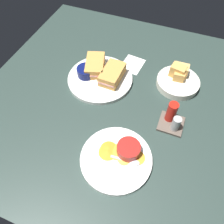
{
  "coord_description": "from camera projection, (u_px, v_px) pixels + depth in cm",
  "views": [
    {
      "loc": [
        55.07,
        19.32,
        70.45
      ],
      "look_at": [
        10.14,
        1.8,
        3.0
      ],
      "focal_mm": 35.66,
      "sensor_mm": 36.0,
      "label": 1
    }
  ],
  "objects": [
    {
      "name": "sandwich_half_near",
      "position": [
        112.0,
        74.0,
        0.93
      ],
      "size": [
        13.48,
        8.01,
        4.8
      ],
      "color": "#C68C42",
      "rests_on": "plate_sandwich_main"
    },
    {
      "name": "paper_napkin_folded",
      "position": [
        133.0,
        64.0,
        1.02
      ],
      "size": [
        11.91,
        10.14,
        0.4
      ],
      "primitive_type": "cube",
      "rotation": [
        0.0,
        0.0,
        -0.11
      ],
      "color": "white",
      "rests_on": "ground_plane"
    },
    {
      "name": "condiment_caddy",
      "position": [
        172.0,
        118.0,
        0.81
      ],
      "size": [
        9.0,
        9.0,
        9.5
      ],
      "color": "brown",
      "rests_on": "ground_plane"
    },
    {
      "name": "ramekin_dark_sauce",
      "position": [
        86.0,
        71.0,
        0.94
      ],
      "size": [
        7.47,
        7.47,
        3.9
      ],
      "color": "#0C144C",
      "rests_on": "plate_sandwich_main"
    },
    {
      "name": "ramekin_light_gravy",
      "position": [
        129.0,
        149.0,
        0.73
      ],
      "size": [
        7.92,
        7.92,
        3.71
      ],
      "color": "maroon",
      "rests_on": "plate_chips_companion"
    },
    {
      "name": "spoon_by_gravy_ramekin",
      "position": [
        131.0,
        162.0,
        0.73
      ],
      "size": [
        2.45,
        9.94,
        0.8
      ],
      "color": "silver",
      "rests_on": "plate_chips_companion"
    },
    {
      "name": "plate_sandwich_main",
      "position": [
        100.0,
        79.0,
        0.96
      ],
      "size": [
        27.73,
        27.73,
        1.6
      ],
      "primitive_type": "cylinder",
      "color": "white",
      "rests_on": "ground_plane"
    },
    {
      "name": "bread_basket_rear",
      "position": [
        178.0,
        80.0,
        0.93
      ],
      "size": [
        17.7,
        17.7,
        8.13
      ],
      "color": "silver",
      "rests_on": "ground_plane"
    },
    {
      "name": "plantain_chip_scatter",
      "position": [
        117.0,
        153.0,
        0.74
      ],
      "size": [
        9.3,
        17.9,
        0.6
      ],
      "color": "orange",
      "rests_on": "plate_chips_companion"
    },
    {
      "name": "ground_plane",
      "position": [
        117.0,
        99.0,
        0.92
      ],
      "size": [
        110.0,
        110.0,
        3.0
      ],
      "primitive_type": "cube",
      "color": "#283833"
    },
    {
      "name": "spoon_by_dark_ramekin",
      "position": [
        98.0,
        79.0,
        0.94
      ],
      "size": [
        2.75,
        9.96,
        0.8
      ],
      "color": "silver",
      "rests_on": "plate_sandwich_main"
    },
    {
      "name": "sandwich_half_far",
      "position": [
        95.0,
        66.0,
        0.96
      ],
      "size": [
        14.78,
        11.28,
        4.8
      ],
      "color": "#C68C42",
      "rests_on": "plate_sandwich_main"
    },
    {
      "name": "plate_chips_companion",
      "position": [
        116.0,
        159.0,
        0.74
      ],
      "size": [
        24.07,
        24.07,
        1.6
      ],
      "primitive_type": "cylinder",
      "color": "white",
      "rests_on": "ground_plane"
    }
  ]
}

